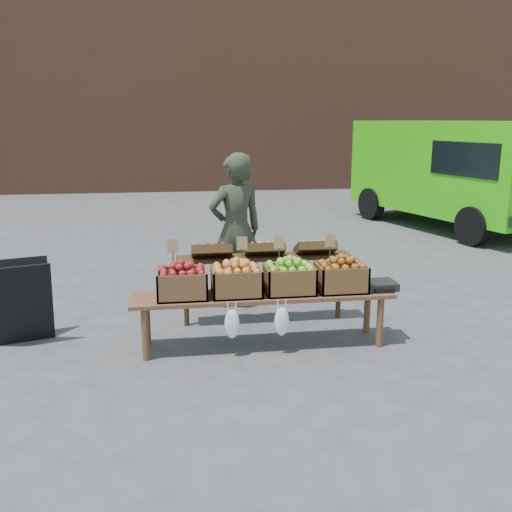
{
  "coord_description": "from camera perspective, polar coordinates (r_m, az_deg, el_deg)",
  "views": [
    {
      "loc": [
        -1.76,
        -5.72,
        2.33
      ],
      "look_at": [
        -0.88,
        0.32,
        0.85
      ],
      "focal_mm": 40.0,
      "sensor_mm": 36.0,
      "label": 1
    }
  ],
  "objects": [
    {
      "name": "ground",
      "position": [
        6.42,
        8.25,
        -7.8
      ],
      "size": [
        80.0,
        80.0,
        0.0
      ],
      "primitive_type": "plane",
      "color": "#47474A"
    },
    {
      "name": "vendor",
      "position": [
        7.12,
        -2.03,
        2.55
      ],
      "size": [
        0.81,
        0.65,
        1.93
      ],
      "primitive_type": "imported",
      "rotation": [
        0.0,
        0.0,
        3.45
      ],
      "color": "#2F3526",
      "rests_on": "ground"
    },
    {
      "name": "crate_russet_pears",
      "position": [
        5.81,
        -1.97,
        -2.58
      ],
      "size": [
        0.5,
        0.4,
        0.28
      ],
      "primitive_type": null,
      "color": "#A99526",
      "rests_on": "display_bench"
    },
    {
      "name": "display_bench",
      "position": [
        5.97,
        0.7,
        -6.4
      ],
      "size": [
        2.7,
        0.56,
        0.57
      ],
      "primitive_type": null,
      "color": "brown",
      "rests_on": "ground"
    },
    {
      "name": "crate_red_apples",
      "position": [
        5.89,
        3.36,
        -2.36
      ],
      "size": [
        0.5,
        0.4,
        0.28
      ],
      "primitive_type": null,
      "color": "#579D24",
      "rests_on": "display_bench"
    },
    {
      "name": "delivery_van",
      "position": [
        13.12,
        19.33,
        7.63
      ],
      "size": [
        3.68,
        5.53,
        2.28
      ],
      "primitive_type": null,
      "rotation": [
        0.0,
        0.0,
        0.29
      ],
      "color": "#2EC20B",
      "rests_on": "ground"
    },
    {
      "name": "chalkboard_sign",
      "position": [
        6.52,
        -22.32,
        -4.23
      ],
      "size": [
        0.66,
        0.48,
        0.89
      ],
      "primitive_type": null,
      "rotation": [
        0.0,
        0.0,
        0.29
      ],
      "color": "black",
      "rests_on": "ground"
    },
    {
      "name": "brick_building",
      "position": [
        20.97,
        -3.68,
        20.88
      ],
      "size": [
        24.0,
        4.0,
        10.0
      ],
      "primitive_type": "cube",
      "color": "brown",
      "rests_on": "ground"
    },
    {
      "name": "weighing_scale",
      "position": [
        6.18,
        12.24,
        -2.85
      ],
      "size": [
        0.34,
        0.3,
        0.08
      ],
      "primitive_type": "cube",
      "color": "black",
      "rests_on": "display_bench"
    },
    {
      "name": "crate_golden_apples",
      "position": [
        5.78,
        -7.41,
        -2.78
      ],
      "size": [
        0.5,
        0.4,
        0.28
      ],
      "primitive_type": null,
      "color": "maroon",
      "rests_on": "display_bench"
    },
    {
      "name": "crate_green_apples",
      "position": [
        6.02,
        8.49,
        -2.13
      ],
      "size": [
        0.5,
        0.4,
        0.28
      ],
      "primitive_type": null,
      "color": "brown",
      "rests_on": "display_bench"
    },
    {
      "name": "back_table",
      "position": [
        6.6,
        0.79,
        -2.31
      ],
      "size": [
        2.1,
        0.44,
        1.04
      ],
      "primitive_type": null,
      "color": "#382410",
      "rests_on": "ground"
    }
  ]
}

